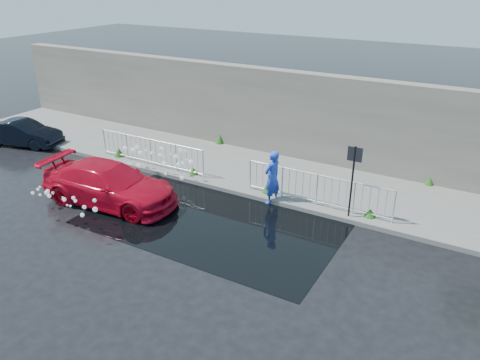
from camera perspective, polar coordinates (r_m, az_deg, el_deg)
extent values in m
plane|color=black|center=(14.55, -6.91, -6.02)|extent=(90.00, 90.00, 0.00)
cube|color=#5C5B57|center=(18.31, 2.35, 0.99)|extent=(30.00, 4.00, 0.15)
cube|color=#5C5B57|center=(16.71, -0.85, -1.33)|extent=(30.00, 0.25, 0.16)
cube|color=#5F5850|center=(19.57, 5.47, 8.12)|extent=(30.00, 0.60, 3.50)
cube|color=black|center=(15.00, -3.11, -4.84)|extent=(8.00, 5.00, 0.01)
cylinder|color=black|center=(14.80, 13.46, -0.55)|extent=(0.06, 0.06, 2.50)
cube|color=black|center=(14.43, 13.83, 3.06)|extent=(0.45, 0.04, 0.45)
cylinder|color=silver|center=(20.56, -16.18, 4.54)|extent=(0.05, 0.05, 1.10)
cylinder|color=silver|center=(17.47, -4.51, 1.99)|extent=(0.05, 0.05, 1.10)
cylinder|color=silver|center=(18.74, -10.93, 4.88)|extent=(5.00, 0.04, 0.04)
cylinder|color=silver|center=(19.07, -10.71, 2.18)|extent=(5.00, 0.04, 0.04)
cylinder|color=silver|center=(16.51, 1.25, 0.70)|extent=(0.05, 0.05, 1.10)
cylinder|color=silver|center=(15.01, 18.27, -3.13)|extent=(0.05, 0.05, 1.10)
cylinder|color=silver|center=(15.36, 9.47, 0.62)|extent=(5.00, 0.04, 0.04)
cylinder|color=silver|center=(15.76, 9.24, -2.55)|extent=(5.00, 0.04, 0.04)
cone|color=#1F4D14|center=(20.23, -14.56, 3.34)|extent=(0.40, 0.40, 0.39)
cone|color=#1F4D14|center=(17.94, -5.70, 1.11)|extent=(0.36, 0.36, 0.27)
cone|color=#1F4D14|center=(16.40, 3.47, -0.86)|extent=(0.44, 0.44, 0.40)
cone|color=#1F4D14|center=(15.35, 15.58, -3.86)|extent=(0.38, 0.38, 0.28)
cone|color=#1F4D14|center=(21.14, -2.47, 5.06)|extent=(0.42, 0.42, 0.42)
cone|color=#1F4D14|center=(18.33, 22.11, -0.11)|extent=(0.34, 0.34, 0.28)
sphere|color=white|center=(18.09, -13.32, 1.93)|extent=(0.10, 0.10, 0.10)
sphere|color=white|center=(17.71, -13.63, 1.56)|extent=(0.07, 0.07, 0.07)
sphere|color=white|center=(17.08, -7.55, 1.88)|extent=(0.15, 0.15, 0.15)
sphere|color=white|center=(18.06, -10.72, 3.26)|extent=(0.13, 0.13, 0.13)
sphere|color=white|center=(17.98, -9.42, 2.85)|extent=(0.07, 0.07, 0.07)
sphere|color=white|center=(17.98, -15.37, -0.05)|extent=(0.12, 0.12, 0.12)
sphere|color=white|center=(17.94, -12.23, 1.74)|extent=(0.17, 0.17, 0.17)
sphere|color=white|center=(16.86, -10.24, -0.16)|extent=(0.12, 0.12, 0.12)
sphere|color=white|center=(17.96, -7.22, 3.64)|extent=(0.16, 0.16, 0.16)
sphere|color=white|center=(16.74, -10.83, -1.61)|extent=(0.15, 0.15, 0.15)
sphere|color=white|center=(18.58, -12.48, 3.96)|extent=(0.15, 0.15, 0.15)
sphere|color=white|center=(18.45, -11.43, 3.56)|extent=(0.10, 0.10, 0.10)
sphere|color=white|center=(16.61, -7.09, 0.25)|extent=(0.15, 0.15, 0.15)
sphere|color=white|center=(18.23, -12.05, 3.26)|extent=(0.17, 0.17, 0.17)
sphere|color=white|center=(18.17, -15.91, 0.91)|extent=(0.13, 0.13, 0.13)
sphere|color=white|center=(19.00, -13.85, 3.78)|extent=(0.18, 0.18, 0.18)
sphere|color=white|center=(18.57, -15.32, 2.32)|extent=(0.07, 0.07, 0.07)
sphere|color=white|center=(17.76, -6.60, 3.56)|extent=(0.10, 0.10, 0.10)
sphere|color=white|center=(17.01, -12.88, -0.55)|extent=(0.16, 0.16, 0.16)
sphere|color=white|center=(17.31, -6.21, 2.19)|extent=(0.08, 0.08, 0.08)
sphere|color=white|center=(18.31, -9.56, 3.82)|extent=(0.15, 0.15, 0.15)
sphere|color=white|center=(16.99, -12.38, -1.32)|extent=(0.06, 0.06, 0.06)
sphere|color=white|center=(17.63, -7.89, 2.83)|extent=(0.14, 0.14, 0.14)
sphere|color=white|center=(17.51, -7.78, 2.96)|extent=(0.10, 0.10, 0.10)
sphere|color=white|center=(18.66, -12.96, 3.63)|extent=(0.15, 0.15, 0.15)
sphere|color=white|center=(18.38, -15.32, 1.33)|extent=(0.13, 0.13, 0.13)
sphere|color=white|center=(18.80, -12.89, 3.57)|extent=(0.12, 0.12, 0.12)
sphere|color=white|center=(17.46, -6.47, 2.49)|extent=(0.06, 0.06, 0.06)
sphere|color=white|center=(17.78, -14.32, 0.41)|extent=(0.11, 0.11, 0.11)
sphere|color=white|center=(17.25, -7.01, 2.06)|extent=(0.11, 0.11, 0.11)
sphere|color=white|center=(17.45, -9.25, 2.02)|extent=(0.16, 0.16, 0.16)
sphere|color=white|center=(18.37, -8.19, 4.32)|extent=(0.07, 0.07, 0.07)
sphere|color=white|center=(18.29, -14.90, 1.30)|extent=(0.17, 0.17, 0.17)
sphere|color=white|center=(17.13, -5.99, 2.22)|extent=(0.17, 0.17, 0.17)
sphere|color=white|center=(17.48, -15.15, -0.10)|extent=(0.15, 0.15, 0.15)
sphere|color=white|center=(18.66, -13.98, 3.03)|extent=(0.07, 0.07, 0.07)
sphere|color=white|center=(17.88, -9.71, 3.03)|extent=(0.14, 0.14, 0.14)
sphere|color=white|center=(16.74, -7.79, 0.81)|extent=(0.06, 0.06, 0.06)
sphere|color=white|center=(17.74, -8.46, 3.16)|extent=(0.07, 0.07, 0.07)
sphere|color=white|center=(16.61, -9.35, -0.95)|extent=(0.14, 0.14, 0.14)
sphere|color=white|center=(16.92, -9.06, 0.74)|extent=(0.10, 0.10, 0.10)
sphere|color=white|center=(14.76, -20.31, -2.89)|extent=(0.07, 0.07, 0.07)
sphere|color=white|center=(16.83, -23.20, -1.67)|extent=(0.09, 0.09, 0.09)
sphere|color=white|center=(16.75, -22.48, -1.45)|extent=(0.16, 0.16, 0.16)
sphere|color=white|center=(16.65, -23.23, -0.80)|extent=(0.08, 0.08, 0.08)
sphere|color=white|center=(15.67, -23.43, -1.06)|extent=(0.09, 0.09, 0.09)
sphere|color=white|center=(14.30, -17.25, -3.45)|extent=(0.15, 0.15, 0.15)
sphere|color=white|center=(15.40, -20.64, -2.23)|extent=(0.13, 0.13, 0.13)
sphere|color=white|center=(14.30, -19.97, -2.99)|extent=(0.07, 0.07, 0.07)
sphere|color=white|center=(14.66, -19.43, -2.42)|extent=(0.10, 0.10, 0.10)
sphere|color=white|center=(15.64, -18.45, -3.15)|extent=(0.13, 0.13, 0.13)
sphere|color=white|center=(16.87, -21.85, -1.46)|extent=(0.10, 0.10, 0.10)
sphere|color=white|center=(15.95, -19.46, -2.50)|extent=(0.07, 0.07, 0.07)
sphere|color=white|center=(16.58, -20.80, -2.00)|extent=(0.07, 0.07, 0.07)
sphere|color=white|center=(15.05, -17.32, -2.39)|extent=(0.12, 0.12, 0.12)
sphere|color=white|center=(14.05, -18.67, -4.06)|extent=(0.13, 0.13, 0.13)
sphere|color=white|center=(14.90, -19.65, -2.07)|extent=(0.12, 0.12, 0.12)
sphere|color=white|center=(16.93, -22.40, -1.24)|extent=(0.13, 0.13, 0.13)
sphere|color=white|center=(15.94, -23.95, -1.46)|extent=(0.11, 0.11, 0.11)
sphere|color=white|center=(15.37, -22.22, -1.82)|extent=(0.12, 0.12, 0.12)
imported|color=#B5071C|center=(16.35, -15.64, -0.49)|extent=(4.99, 2.41, 1.40)
imported|color=black|center=(23.35, -24.92, 5.21)|extent=(3.68, 2.04, 1.15)
imported|color=blue|center=(15.69, 3.95, 0.31)|extent=(0.61, 0.78, 1.88)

